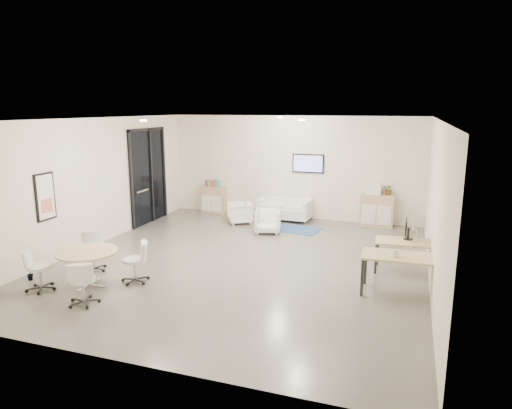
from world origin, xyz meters
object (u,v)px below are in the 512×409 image
object	(u,v)px
armchair_right	(268,220)
desk_front	(402,260)
sideboard_right	(377,210)
armchair_left	(240,212)
round_table	(87,255)
desk_rear	(407,244)
loveseat	(285,210)
sideboard_left	(214,200)

from	to	relation	value
armchair_right	desk_front	size ratio (longest dim) A/B	0.48
sideboard_right	desk_front	bearing A→B (deg)	-80.82
armchair_left	round_table	bearing A→B (deg)	-42.06
armchair_left	armchair_right	bearing A→B (deg)	24.92
desk_rear	armchair_left	bearing A→B (deg)	146.82
desk_front	armchair_right	bearing A→B (deg)	136.02
round_table	loveseat	bearing A→B (deg)	70.94
loveseat	desk_rear	world-z (taller)	loveseat
armchair_right	round_table	distance (m)	5.32
loveseat	armchair_left	world-z (taller)	loveseat
armchair_right	desk_front	bearing A→B (deg)	-55.10
desk_rear	round_table	distance (m)	6.53
armchair_right	desk_front	world-z (taller)	desk_front
round_table	sideboard_right	bearing A→B (deg)	52.86
desk_front	sideboard_left	bearing A→B (deg)	138.42
loveseat	armchair_left	xyz separation A→B (m)	(-1.17, -0.85, 0.02)
armchair_left	desk_rear	size ratio (longest dim) A/B	0.52
armchair_right	loveseat	bearing A→B (deg)	75.34
armchair_left	desk_rear	world-z (taller)	armchair_left
armchair_left	armchair_right	distance (m)	1.35
desk_rear	loveseat	bearing A→B (deg)	132.00
armchair_right	round_table	world-z (taller)	round_table
loveseat	armchair_left	size ratio (longest dim) A/B	2.33
sideboard_left	armchair_left	distance (m)	1.68
loveseat	desk_rear	distance (m)	5.18
desk_front	round_table	xyz separation A→B (m)	(-5.82, -1.54, -0.05)
sideboard_left	armchair_left	xyz separation A→B (m)	(1.32, -1.03, -0.09)
sideboard_left	armchair_right	bearing A→B (deg)	-35.98
loveseat	desk_front	size ratio (longest dim) A/B	1.10
round_table	armchair_left	bearing A→B (deg)	79.34
armchair_right	round_table	bearing A→B (deg)	-126.97
sideboard_right	armchair_left	xyz separation A→B (m)	(-3.94, -1.00, -0.13)
sideboard_left	armchair_left	world-z (taller)	sideboard_left
loveseat	armchair_right	bearing A→B (deg)	-89.78
sideboard_left	armchair_right	size ratio (longest dim) A/B	1.25
desk_rear	desk_front	size ratio (longest dim) A/B	0.91
loveseat	desk_rear	size ratio (longest dim) A/B	1.21
sideboard_left	desk_rear	world-z (taller)	sideboard_left
desk_front	desk_rear	bearing A→B (deg)	84.45
desk_rear	desk_front	bearing A→B (deg)	-97.09
armchair_left	round_table	world-z (taller)	round_table
armchair_right	desk_rear	xyz separation A→B (m)	(3.72, -2.05, 0.26)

